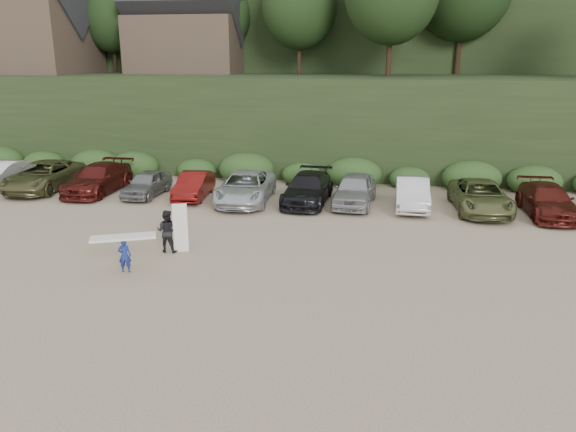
# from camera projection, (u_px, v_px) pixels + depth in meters

# --- Properties ---
(ground) EXTENTS (120.00, 120.00, 0.00)m
(ground) POSITION_uv_depth(u_px,v_px,m) (291.00, 277.00, 19.40)
(ground) COLOR tan
(ground) RESTS_ON ground
(hillside_backdrop) EXTENTS (90.00, 41.50, 28.00)m
(hillside_backdrop) POSITION_uv_depth(u_px,v_px,m) (357.00, 9.00, 50.26)
(hillside_backdrop) COLOR black
(hillside_backdrop) RESTS_ON ground
(parked_cars) EXTENTS (37.13, 6.37, 1.60)m
(parked_cars) POSITION_uv_depth(u_px,v_px,m) (241.00, 186.00, 29.36)
(parked_cars) COLOR #99989D
(parked_cars) RESTS_ON ground
(child_surfer) EXTENTS (2.28, 1.47, 1.33)m
(child_surfer) POSITION_uv_depth(u_px,v_px,m) (124.00, 248.00, 19.59)
(child_surfer) COLOR navy
(child_surfer) RESTS_ON ground
(adult_surfer) EXTENTS (1.28, 0.64, 1.98)m
(adult_surfer) POSITION_uv_depth(u_px,v_px,m) (168.00, 231.00, 21.63)
(adult_surfer) COLOR black
(adult_surfer) RESTS_ON ground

